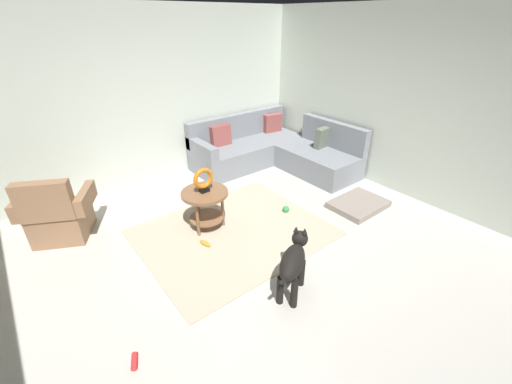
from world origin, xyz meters
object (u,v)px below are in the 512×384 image
side_table (205,200)px  torus_sculpture (203,180)px  armchair (59,215)px  dog_toy_ball (286,209)px  dog_toy_bone (205,243)px  dog_toy_rope (134,361)px  dog_bed_mat (358,204)px  sectional_couch (274,151)px  dog (293,262)px

side_table → torus_sculpture: torus_sculpture is taller
armchair → dog_toy_ball: size_ratio=10.08×
dog_toy_bone → dog_toy_rope: bearing=-141.7°
dog_toy_ball → dog_toy_bone: dog_toy_ball is taller
dog_bed_mat → side_table: bearing=154.9°
dog_toy_bone → dog_bed_mat: bearing=-15.3°
armchair → sectional_couch: bearing=28.3°
armchair → dog_bed_mat: armchair is taller
torus_sculpture → dog_bed_mat: (2.03, -0.95, -0.67)m
dog → side_table: bearing=151.7°
torus_sculpture → dog_toy_bone: bearing=-124.6°
dog_toy_ball → dog_bed_mat: bearing=-30.9°
armchair → torus_sculpture: (1.55, -0.95, 0.39)m
dog_bed_mat → dog: dog is taller
torus_sculpture → dog_toy_bone: 0.79m
dog_toy_ball → dog_toy_bone: size_ratio=0.54×
armchair → side_table: (1.55, -0.95, 0.09)m
torus_sculpture → dog: size_ratio=0.44×
dog → dog_toy_rope: size_ratio=5.20×
dog → sectional_couch: bearing=110.6°
side_table → dog: dog is taller
side_table → dog_toy_rope: 2.02m
side_table → dog: 1.53m
dog_toy_rope → dog_toy_bone: 1.59m
side_table → torus_sculpture: bearing=-88.2°
dog_toy_ball → dog: bearing=-131.0°
dog → dog_toy_bone: size_ratio=4.16×
dog_toy_rope → armchair: bearing=91.7°
torus_sculpture → side_table: bearing=91.8°
torus_sculpture → dog: bearing=-86.6°
side_table → dog_toy_bone: (-0.23, -0.33, -0.39)m
sectional_couch → armchair: 3.59m
dog_toy_bone → armchair: bearing=135.8°
dog_toy_bone → torus_sculpture: bearing=55.4°
side_table → dog: size_ratio=0.80×
dog → dog_toy_ball: size_ratio=7.64×
dog_bed_mat → torus_sculpture: bearing=154.9°
dog_bed_mat → dog_toy_rope: bearing=-173.9°
sectional_couch → side_table: (-2.04, -0.99, 0.12)m
side_table → dog_bed_mat: size_ratio=0.75×
sectional_couch → torus_sculpture: (-2.04, -0.99, 0.42)m
dog_toy_rope → dog_toy_bone: dog_toy_bone is taller
sectional_couch → torus_sculpture: size_ratio=6.90×
sectional_couch → dog_toy_bone: sectional_couch is taller
dog → dog_toy_rope: bearing=-129.4°
dog → dog_toy_bone: bearing=163.3°
side_table → dog_toy_rope: side_table is taller
sectional_couch → torus_sculpture: sectional_couch is taller
sectional_couch → side_table: 2.27m
torus_sculpture → dog_toy_bone: size_ratio=1.81×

